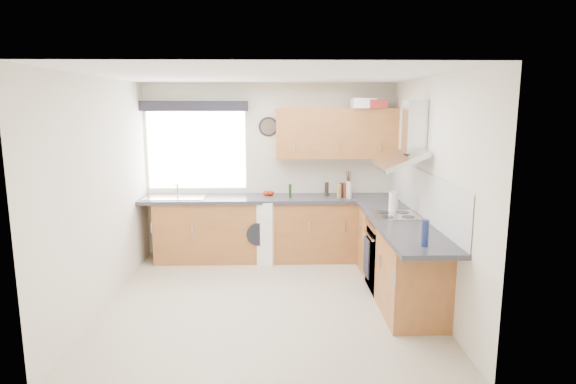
{
  "coord_description": "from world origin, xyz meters",
  "views": [
    {
      "loc": [
        0.1,
        -5.18,
        2.2
      ],
      "look_at": [
        0.25,
        0.85,
        1.1
      ],
      "focal_mm": 30.0,
      "sensor_mm": 36.0,
      "label": 1
    }
  ],
  "objects_px": {
    "oven": "(394,255)",
    "upper_cabinets": "(336,133)",
    "washing_machine": "(259,229)",
    "extractor_hood": "(407,143)"
  },
  "relations": [
    {
      "from": "extractor_hood",
      "to": "upper_cabinets",
      "type": "bearing_deg",
      "value": 116.13
    },
    {
      "from": "extractor_hood",
      "to": "washing_machine",
      "type": "relative_size",
      "value": 0.88
    },
    {
      "from": "washing_machine",
      "to": "extractor_hood",
      "type": "bearing_deg",
      "value": -16.05
    },
    {
      "from": "oven",
      "to": "extractor_hood",
      "type": "height_order",
      "value": "extractor_hood"
    },
    {
      "from": "upper_cabinets",
      "to": "washing_machine",
      "type": "relative_size",
      "value": 1.93
    },
    {
      "from": "oven",
      "to": "washing_machine",
      "type": "relative_size",
      "value": 0.96
    },
    {
      "from": "oven",
      "to": "washing_machine",
      "type": "bearing_deg",
      "value": 143.53
    },
    {
      "from": "oven",
      "to": "upper_cabinets",
      "type": "bearing_deg",
      "value": 112.54
    },
    {
      "from": "upper_cabinets",
      "to": "washing_machine",
      "type": "height_order",
      "value": "upper_cabinets"
    },
    {
      "from": "upper_cabinets",
      "to": "washing_machine",
      "type": "xyz_separation_m",
      "value": [
        -1.1,
        -0.1,
        -1.36
      ]
    }
  ]
}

